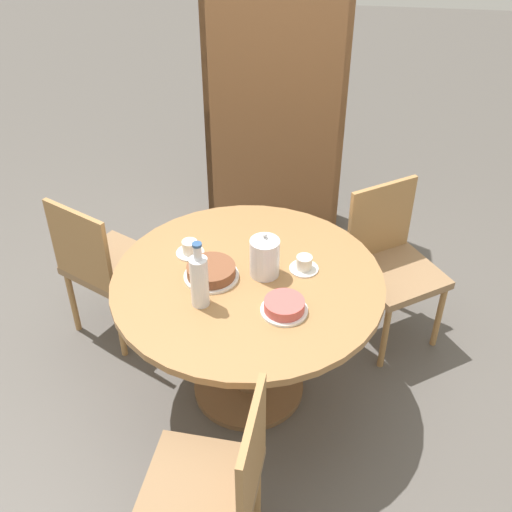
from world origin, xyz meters
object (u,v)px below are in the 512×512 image
at_px(chair_a, 216,483).
at_px(water_bottle, 199,280).
at_px(coffee_pot, 265,256).
at_px(cup_b, 304,264).
at_px(bookshelf, 276,110).
at_px(cake_main, 211,272).
at_px(cup_a, 190,249).
at_px(chair_b, 391,262).
at_px(cake_second, 284,306).
at_px(chair_c, 104,263).

xyz_separation_m(chair_a, water_bottle, (-0.18, 0.70, 0.38)).
bearing_deg(coffee_pot, cup_b, 16.59).
xyz_separation_m(bookshelf, cake_main, (-0.14, -1.55, -0.10)).
distance_m(water_bottle, cup_a, 0.38).
bearing_deg(cake_main, cup_b, 14.62).
xyz_separation_m(coffee_pot, cup_a, (-0.37, 0.11, -0.07)).
xyz_separation_m(chair_b, cup_b, (-0.45, -0.44, 0.28)).
xyz_separation_m(chair_a, cake_second, (0.18, 0.69, 0.28)).
xyz_separation_m(chair_c, water_bottle, (0.64, -0.53, 0.38)).
height_order(chair_a, cake_main, chair_a).
bearing_deg(chair_c, cup_b, -165.93).
distance_m(bookshelf, cake_main, 1.56).
bearing_deg(chair_b, bookshelf, 92.01).
relative_size(chair_b, cup_b, 6.55).
xyz_separation_m(chair_b, coffee_pot, (-0.63, -0.50, 0.35)).
bearing_deg(coffee_pot, bookshelf, 93.70).
height_order(chair_c, cup_a, chair_c).
height_order(cake_second, cup_b, cup_b).
xyz_separation_m(bookshelf, cup_a, (-0.27, -1.39, -0.10)).
bearing_deg(coffee_pot, chair_c, 161.57).
relative_size(bookshelf, cake_second, 8.72).
xyz_separation_m(chair_c, coffee_pot, (0.89, -0.30, 0.35)).
relative_size(chair_b, cake_main, 3.52).
distance_m(bookshelf, water_bottle, 1.74).
bearing_deg(cup_a, cake_main, -51.26).
bearing_deg(water_bottle, chair_b, 39.83).
xyz_separation_m(cake_main, cup_a, (-0.13, 0.16, -0.00)).
relative_size(chair_c, cake_main, 3.52).
height_order(chair_a, cup_a, chair_a).
relative_size(coffee_pot, cake_second, 1.10).
bearing_deg(chair_c, chair_b, -145.59).
distance_m(coffee_pot, cake_main, 0.25).
bearing_deg(cake_second, bookshelf, 96.81).
relative_size(chair_c, cake_second, 4.34).
height_order(coffee_pot, cup_a, coffee_pot).
bearing_deg(water_bottle, bookshelf, 84.94).
xyz_separation_m(bookshelf, water_bottle, (-0.15, -1.74, 0.00)).
bearing_deg(cup_b, chair_b, 44.42).
xyz_separation_m(bookshelf, cake_second, (0.21, -1.75, -0.10)).
xyz_separation_m(water_bottle, cup_a, (-0.12, 0.35, -0.10)).
height_order(cake_second, cup_a, cup_a).
distance_m(coffee_pot, water_bottle, 0.35).
height_order(chair_b, cake_second, chair_b).
xyz_separation_m(cup_a, cup_b, (0.55, -0.06, 0.00)).
distance_m(chair_c, cup_b, 1.13).
relative_size(cake_main, cake_second, 1.23).
height_order(water_bottle, cake_main, water_bottle).
relative_size(chair_b, coffee_pot, 3.94).
relative_size(chair_a, bookshelf, 0.50).
bearing_deg(cup_b, coffee_pot, -163.41).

